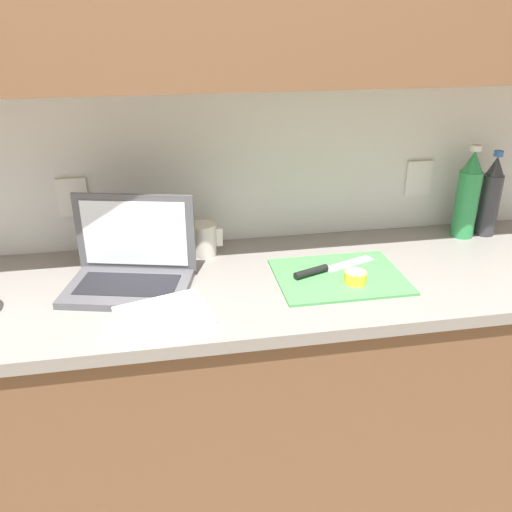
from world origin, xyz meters
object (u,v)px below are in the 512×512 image
Objects in this scene: bottle_oil_tall at (490,197)px; lemon_half_cut at (355,277)px; cutting_board at (339,276)px; bottle_green_soda at (468,195)px; laptop at (131,265)px; knife at (321,270)px; measuring_cup at (204,239)px.

lemon_half_cut is at bearing -153.63° from bottle_oil_tall.
cutting_board is 1.17× the size of bottle_green_soda.
laptop is at bearing -171.62° from bottle_green_soda.
bottle_oil_tall is (1.18, 0.16, 0.07)m from laptop.
cutting_board is at bearing -51.33° from knife.
measuring_cup is at bearing 148.12° from cutting_board.
lemon_half_cut is 0.22× the size of bottle_oil_tall.
bottle_oil_tall is (0.56, 0.28, 0.11)m from lemon_half_cut.
laptop is 0.59m from cutting_board.
laptop reaches higher than knife.
knife is at bearing 9.86° from laptop.
bottle_green_soda is at bearing 180.00° from bottle_oil_tall.
bottle_green_soda reaches higher than measuring_cup.
lemon_half_cut is at bearing -66.83° from knife.
bottle_oil_tall reaches higher than laptop.
cutting_board is at bearing -155.81° from bottle_green_soda.
bottle_green_soda is at bearing -1.14° from knife.
lemon_half_cut is (0.03, -0.05, 0.02)m from cutting_board.
laptop reaches higher than lemon_half_cut.
bottle_green_soda is 3.02× the size of measuring_cup.
measuring_cup reaches higher than lemon_half_cut.
knife is 0.61m from bottle_green_soda.
measuring_cup is at bearing 126.82° from knife.
lemon_half_cut is (0.61, -0.12, -0.03)m from laptop.
measuring_cup is (-0.32, 0.20, 0.04)m from knife.
laptop is 6.00× the size of lemon_half_cut.
measuring_cup is (-0.96, -0.00, -0.08)m from bottle_oil_tall.
laptop reaches higher than measuring_cup.
bottle_oil_tall is at bearing 21.96° from laptop.
laptop is 1.32× the size of bottle_oil_tall.
cutting_board is at bearing -31.88° from measuring_cup.
laptop is 0.27m from measuring_cup.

